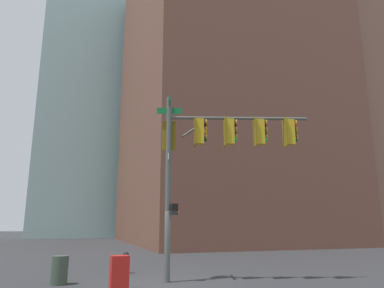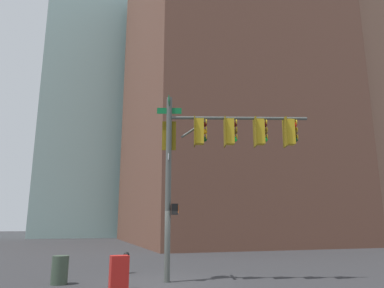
% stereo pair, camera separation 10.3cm
% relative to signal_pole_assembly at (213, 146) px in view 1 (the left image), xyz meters
% --- Properties ---
extents(ground_plane, '(200.00, 200.00, 0.00)m').
position_rel_signal_pole_assembly_xyz_m(ground_plane, '(-0.42, -1.91, -4.99)').
color(ground_plane, '#2D2D30').
extents(signal_pole_assembly, '(2.25, 5.72, 6.95)m').
position_rel_signal_pole_assembly_xyz_m(signal_pole_assembly, '(0.00, 0.00, 0.00)').
color(signal_pole_assembly, '#4C514C').
rests_on(signal_pole_assembly, ground_plane).
extents(fire_hydrant, '(0.34, 0.26, 0.87)m').
position_rel_signal_pole_assembly_xyz_m(fire_hydrant, '(-3.30, -2.73, -4.52)').
color(fire_hydrant, black).
rests_on(fire_hydrant, ground_plane).
extents(litter_bin, '(0.56, 0.56, 0.95)m').
position_rel_signal_pole_assembly_xyz_m(litter_bin, '(-1.13, -5.31, -4.52)').
color(litter_bin, '#384738').
rests_on(litter_bin, ground_plane).
extents(newspaper_box, '(0.47, 0.59, 1.05)m').
position_rel_signal_pole_assembly_xyz_m(newspaper_box, '(0.63, -3.50, -4.47)').
color(newspaper_box, red).
rests_on(newspaper_box, ground_plane).
extents(building_brick_nearside, '(26.46, 20.20, 39.65)m').
position_rel_signal_pole_assembly_xyz_m(building_brick_nearside, '(-25.87, 11.03, 14.83)').
color(building_brick_nearside, brown).
rests_on(building_brick_nearside, ground_plane).
extents(building_brick_midblock, '(23.77, 17.91, 30.13)m').
position_rel_signal_pole_assembly_xyz_m(building_brick_midblock, '(-25.46, 19.86, 10.07)').
color(building_brick_midblock, '#845B47').
rests_on(building_brick_midblock, ground_plane).
extents(building_glass_tower, '(33.62, 32.45, 63.98)m').
position_rel_signal_pole_assembly_xyz_m(building_glass_tower, '(-59.25, 5.08, 27.00)').
color(building_glass_tower, '#9EC6C1').
rests_on(building_glass_tower, ground_plane).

